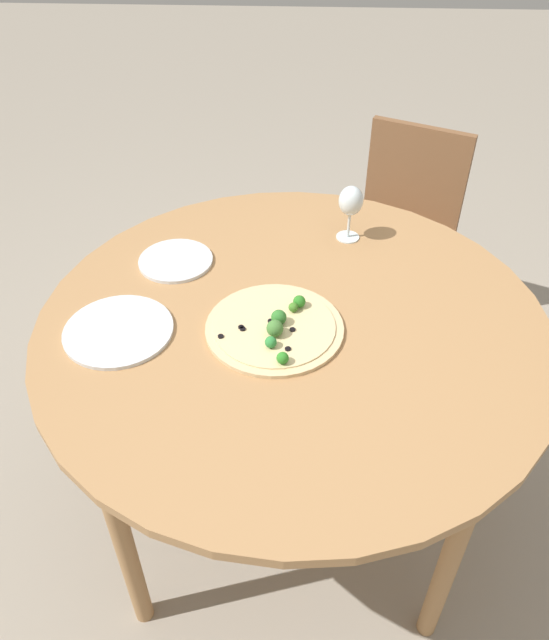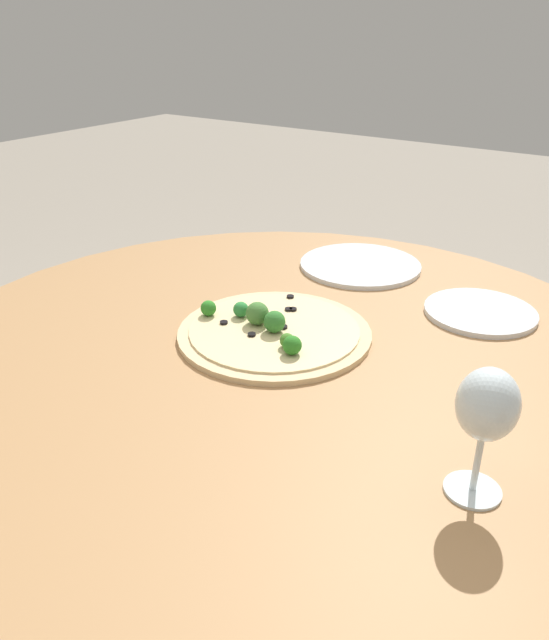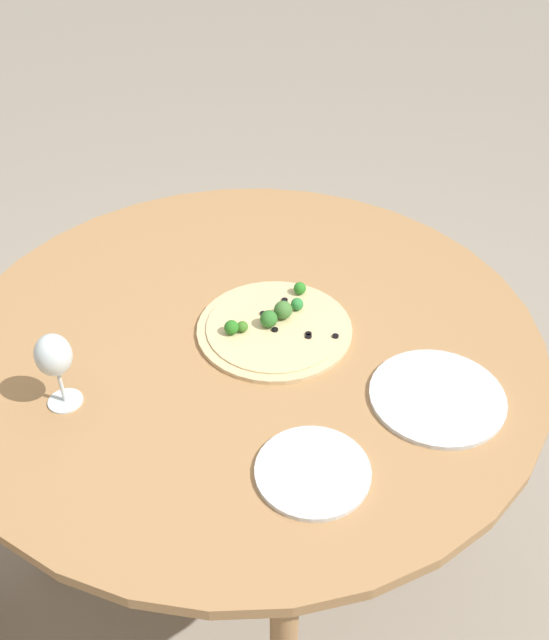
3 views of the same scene
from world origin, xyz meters
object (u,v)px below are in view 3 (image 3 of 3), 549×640
(wine_glass, at_px, (54,357))
(plate_near, at_px, (313,471))
(plate_far, at_px, (437,397))
(pizza, at_px, (274,326))

(wine_glass, bearing_deg, plate_near, -73.04)
(plate_near, height_order, plate_far, same)
(pizza, xyz_separation_m, plate_far, (0.03, -0.38, -0.00))
(pizza, height_order, wine_glass, wine_glass)
(plate_far, bearing_deg, wine_glass, 127.83)
(plate_near, bearing_deg, wine_glass, 106.96)
(plate_near, xyz_separation_m, plate_far, (0.30, -0.09, 0.00))
(pizza, height_order, plate_near, pizza)
(pizza, bearing_deg, plate_far, -86.06)
(plate_far, bearing_deg, plate_near, 163.24)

